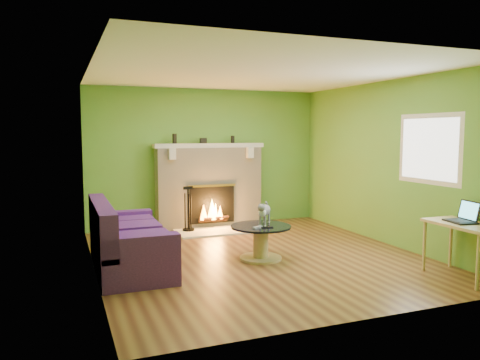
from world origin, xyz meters
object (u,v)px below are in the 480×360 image
object	(u,v)px
coffee_table	(261,240)
cat	(265,213)
sofa	(125,242)
desk	(464,230)

from	to	relation	value
coffee_table	cat	bearing A→B (deg)	32.01
sofa	cat	xyz separation A→B (m)	(1.91, -0.19, 0.31)
sofa	cat	distance (m)	1.95
cat	sofa	bearing A→B (deg)	-149.71
coffee_table	desk	size ratio (longest dim) A/B	0.92
coffee_table	desk	distance (m)	2.61
coffee_table	cat	distance (m)	0.38
desk	cat	distance (m)	2.56
cat	coffee_table	bearing A→B (deg)	-112.01
sofa	coffee_table	bearing A→B (deg)	-7.49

